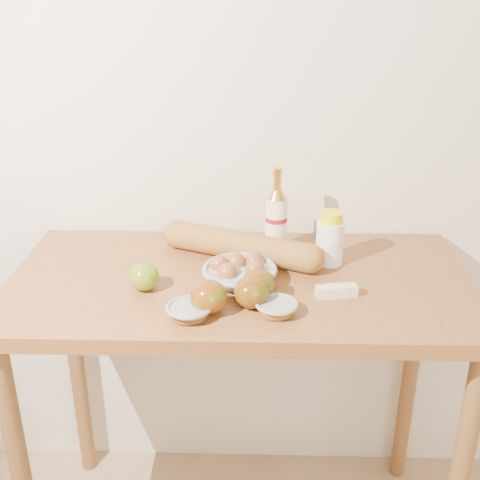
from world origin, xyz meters
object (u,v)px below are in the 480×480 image
bourbon_bottle (276,219)px  egg_bowl (239,272)px  table (240,318)px  baguette (241,246)px  cream_bottle (330,240)px

bourbon_bottle → egg_bowl: bourbon_bottle is taller
table → egg_bowl: size_ratio=5.10×
table → bourbon_bottle: bearing=59.0°
bourbon_bottle → baguette: bearing=-147.6°
egg_bowl → baguette: baguette is taller
table → baguette: size_ratio=2.55×
cream_bottle → baguette: bearing=164.2°
cream_bottle → egg_bowl: 0.27m
baguette → egg_bowl: bearing=-67.4°
egg_bowl → cream_bottle: bearing=26.3°
bourbon_bottle → cream_bottle: (0.14, -0.06, -0.03)m
baguette → bourbon_bottle: bearing=47.7°
bourbon_bottle → baguette: bourbon_bottle is taller
cream_bottle → egg_bowl: size_ratio=0.63×
cream_bottle → baguette: 0.24m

